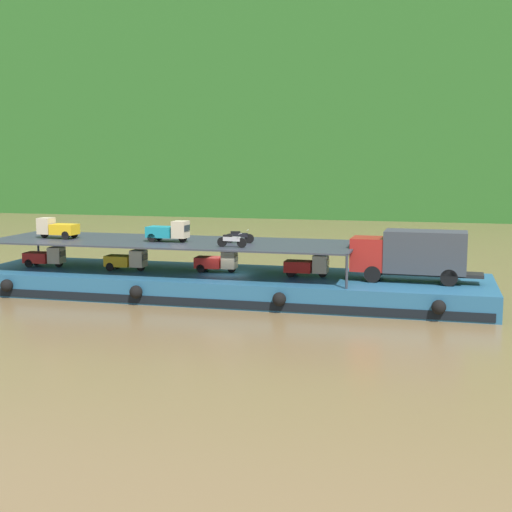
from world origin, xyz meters
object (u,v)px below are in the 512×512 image
covered_lorry (412,254)px  mini_truck_lower_stern (45,257)px  mini_truck_upper_mid (169,231)px  motorcycle_upper_centre (239,236)px  mini_truck_lower_fore (307,266)px  mini_truck_lower_mid (217,262)px  mini_truck_upper_stern (57,228)px  cargo_barge (226,285)px  mini_truck_lower_aft (127,260)px

covered_lorry → mini_truck_lower_stern: covered_lorry is taller
covered_lorry → mini_truck_upper_mid: 15.55m
motorcycle_upper_centre → mini_truck_lower_fore: bearing=0.6°
mini_truck_lower_mid → mini_truck_lower_fore: (6.06, -0.30, 0.00)m
mini_truck_lower_fore → mini_truck_upper_stern: bearing=-178.5°
covered_lorry → mini_truck_lower_fore: covered_lorry is taller
cargo_barge → mini_truck_lower_stern: 12.97m
mini_truck_upper_stern → mini_truck_lower_fore: bearing=1.5°
covered_lorry → mini_truck_lower_aft: covered_lorry is taller
mini_truck_lower_aft → motorcycle_upper_centre: 7.83m
mini_truck_lower_aft → motorcycle_upper_centre: bearing=3.7°
covered_lorry → mini_truck_lower_aft: (-18.48, -0.33, -1.00)m
cargo_barge → mini_truck_lower_mid: (-0.75, 0.37, 1.44)m
mini_truck_lower_stern → cargo_barge: bearing=1.5°
mini_truck_upper_mid → cargo_barge: bearing=5.9°
cargo_barge → mini_truck_lower_aft: bearing=-176.1°
mini_truck_upper_stern → mini_truck_lower_stern: bearing=177.7°
mini_truck_lower_stern → mini_truck_lower_fore: 18.20m
mini_truck_lower_aft → mini_truck_lower_fore: same height
mini_truck_upper_stern → mini_truck_upper_mid: 8.09m
cargo_barge → mini_truck_lower_aft: size_ratio=12.18×
covered_lorry → mini_truck_upper_stern: mini_truck_upper_stern is taller
mini_truck_lower_aft → covered_lorry: bearing=1.0°
mini_truck_lower_aft → mini_truck_upper_mid: bearing=1.4°
cargo_barge → mini_truck_upper_mid: 5.13m
cargo_barge → mini_truck_lower_mid: mini_truck_lower_mid is taller
mini_truck_lower_fore → mini_truck_upper_mid: 9.33m
mini_truck_lower_mid → mini_truck_lower_fore: bearing=-2.8°
covered_lorry → mini_truck_lower_stern: bearing=-179.5°
cargo_barge → covered_lorry: bearing=-0.6°
mini_truck_lower_stern → mini_truck_lower_aft: size_ratio=1.02×
mini_truck_lower_aft → mini_truck_lower_fore: size_ratio=1.00×
mini_truck_lower_aft → motorcycle_upper_centre: motorcycle_upper_centre is taller
mini_truck_lower_fore → mini_truck_upper_mid: size_ratio=0.98×
mini_truck_lower_fore → mini_truck_upper_mid: (-9.10, -0.47, 2.00)m
mini_truck_lower_fore → mini_truck_lower_mid: bearing=177.2°
mini_truck_upper_stern → mini_truck_upper_mid: (8.09, -0.00, 0.00)m
mini_truck_lower_aft → mini_truck_lower_fore: bearing=2.5°
cargo_barge → mini_truck_lower_aft: 6.93m
mini_truck_lower_stern → mini_truck_lower_aft: bearing=-1.1°
mini_truck_lower_mid → cargo_barge: bearing=-26.6°
mini_truck_upper_stern → mini_truck_upper_mid: size_ratio=0.99×
mini_truck_lower_mid → mini_truck_upper_stern: bearing=-176.1°
covered_lorry → mini_truck_upper_stern: (-23.60, -0.26, 1.00)m
mini_truck_lower_fore → mini_truck_upper_stern: size_ratio=0.99×
mini_truck_lower_aft → motorcycle_upper_centre: size_ratio=1.44×
mini_truck_lower_stern → mini_truck_lower_fore: (18.19, 0.42, 0.00)m
mini_truck_upper_mid → motorcycle_upper_centre: mini_truck_upper_mid is taller
mini_truck_upper_mid → covered_lorry: bearing=1.0°
mini_truck_upper_stern → motorcycle_upper_centre: bearing=1.9°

